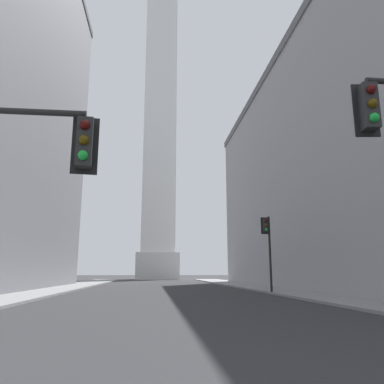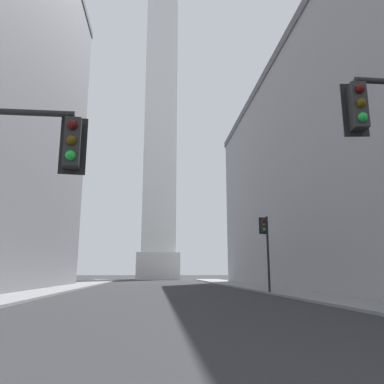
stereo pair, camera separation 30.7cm
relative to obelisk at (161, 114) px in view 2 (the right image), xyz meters
name	(u,v)px [view 2 (the right image)]	position (x,y,z in m)	size (l,w,h in m)	color
sidewalk_left	(31,292)	(-10.20, -54.11, -39.05)	(5.00, 101.45, 0.15)	gray
sidewalk_right	(288,291)	(10.20, -54.11, -39.05)	(5.00, 101.45, 0.15)	gray
obelisk	(161,114)	(0.00, 0.00, 0.00)	(9.32, 9.32, 81.13)	silver
traffic_light_mid_right	(266,242)	(7.81, -56.50, -35.24)	(0.79, 0.51, 5.90)	black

